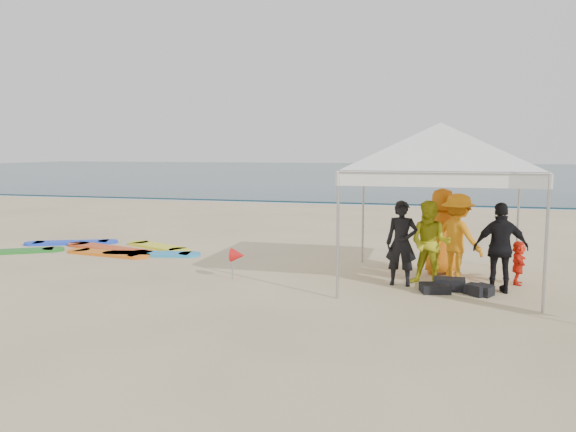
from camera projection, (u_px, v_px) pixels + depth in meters
The scene contains 13 objects.
ground at pixel (263, 304), 9.51m from camera, with size 120.00×120.00×0.00m, color beige.
ocean at pixel (415, 172), 67.05m from camera, with size 160.00×84.00×0.08m, color #0C2633.
shoreline_foam at pixel (377, 204), 26.97m from camera, with size 160.00×1.20×0.01m, color silver.
person_black_a at pixel (402, 243), 10.75m from camera, with size 0.60×0.39×1.64m, color black.
person_yellow at pixel (430, 243), 10.75m from camera, with size 0.80×0.62×1.64m, color gold.
person_orange_a at pixel (457, 237), 11.15m from camera, with size 1.13×0.65×1.74m, color orange.
person_black_b at pixel (501, 248), 10.17m from camera, with size 0.97×0.40×1.66m, color black.
person_orange_b at pixel (441, 232), 11.68m from camera, with size 0.89×0.58×1.81m, color orange.
person_seated at pixel (518, 263), 10.86m from camera, with size 0.79×0.25×0.85m, color #FB2D16.
canopy_tent at pixel (441, 123), 10.68m from camera, with size 4.73×4.73×3.56m.
marker_pennant at pixel (238, 255), 11.24m from camera, with size 0.28×0.28×0.64m.
gear_pile at pixel (456, 287), 10.27m from camera, with size 1.34×0.72×0.22m.
surfboard_spread at pixel (103, 249), 14.58m from camera, with size 5.37×2.85×0.07m.
Camera 1 is at (2.82, -8.85, 2.59)m, focal length 35.00 mm.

